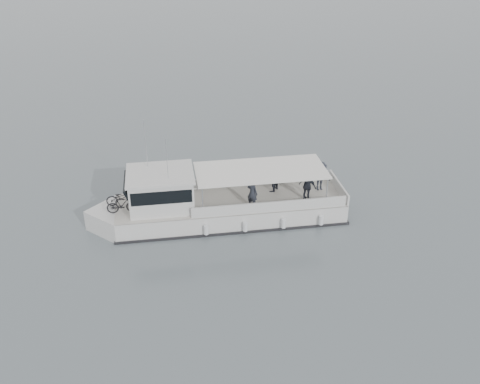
{
  "coord_description": "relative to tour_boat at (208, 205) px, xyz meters",
  "views": [
    {
      "loc": [
        0.54,
        -24.69,
        14.93
      ],
      "look_at": [
        0.85,
        0.04,
        1.6
      ],
      "focal_mm": 40.0,
      "sensor_mm": 36.0,
      "label": 1
    }
  ],
  "objects": [
    {
      "name": "tour_boat",
      "position": [
        0.0,
        0.0,
        0.0
      ],
      "size": [
        13.81,
        5.04,
        5.74
      ],
      "rotation": [
        0.0,
        0.0,
        0.15
      ],
      "color": "silver",
      "rests_on": "ground"
    },
    {
      "name": "ground",
      "position": [
        0.84,
        0.13,
        -0.94
      ],
      "size": [
        1400.0,
        1400.0,
        0.0
      ],
      "primitive_type": "plane",
      "color": "#535D62",
      "rests_on": "ground"
    }
  ]
}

